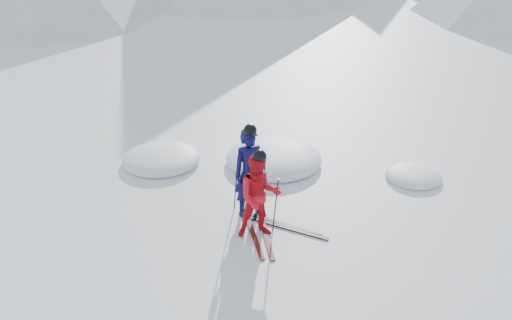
{
  "coord_description": "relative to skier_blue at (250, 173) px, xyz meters",
  "views": [
    {
      "loc": [
        -1.56,
        -9.1,
        5.96
      ],
      "look_at": [
        -2.09,
        0.5,
        1.1
      ],
      "focal_mm": 38.0,
      "sensor_mm": 36.0,
      "label": 1
    }
  ],
  "objects": [
    {
      "name": "ski_loose_a",
      "position": [
        0.64,
        -0.36,
        -0.92
      ],
      "size": [
        1.57,
        0.81,
        0.03
      ],
      "primitive_type": "cube",
      "rotation": [
        0.0,
        0.0,
        1.13
      ],
      "color": "black",
      "rests_on": "ground"
    },
    {
      "name": "skier_red",
      "position": [
        0.21,
        -0.74,
        -0.09
      ],
      "size": [
        0.95,
        0.81,
        1.69
      ],
      "primitive_type": "imported",
      "rotation": [
        0.0,
        0.0,
        0.23
      ],
      "color": "red",
      "rests_on": "ground"
    },
    {
      "name": "pole_red_left",
      "position": [
        -0.09,
        -0.49,
        -0.37
      ],
      "size": [
        0.11,
        0.09,
        1.12
      ],
      "primitive_type": "cylinder",
      "rotation": [
        0.06,
        0.08,
        0.0
      ],
      "color": "black",
      "rests_on": "ground"
    },
    {
      "name": "ski_worn_left",
      "position": [
        0.09,
        -0.74,
        -0.92
      ],
      "size": [
        0.53,
        1.66,
        0.03
      ],
      "primitive_type": "cube",
      "rotation": [
        0.0,
        0.0,
        0.26
      ],
      "color": "black",
      "rests_on": "ground"
    },
    {
      "name": "ski_worn_right",
      "position": [
        0.33,
        -0.74,
        -0.92
      ],
      "size": [
        0.42,
        1.69,
        0.03
      ],
      "primitive_type": "cube",
      "rotation": [
        0.0,
        0.0,
        0.19
      ],
      "color": "black",
      "rests_on": "ground"
    },
    {
      "name": "snow_lumps",
      "position": [
        -0.13,
        2.22,
        -0.93
      ],
      "size": [
        7.51,
        2.41,
        0.51
      ],
      "color": "white",
      "rests_on": "ground"
    },
    {
      "name": "ground",
      "position": [
        2.19,
        -0.25,
        -0.93
      ],
      "size": [
        160.0,
        160.0,
        0.0
      ],
      "primitive_type": "plane",
      "color": "white",
      "rests_on": "ground"
    },
    {
      "name": "pole_blue_right",
      "position": [
        0.25,
        0.25,
        -0.31
      ],
      "size": [
        0.12,
        0.07,
        1.24
      ],
      "primitive_type": "cylinder",
      "rotation": [
        -0.04,
        0.08,
        0.0
      ],
      "color": "black",
      "rests_on": "ground"
    },
    {
      "name": "pole_red_right",
      "position": [
        0.51,
        -0.59,
        -0.37
      ],
      "size": [
        0.11,
        0.08,
        1.12
      ],
      "primitive_type": "cylinder",
      "rotation": [
        -0.05,
        0.08,
        0.0
      ],
      "color": "black",
      "rests_on": "ground"
    },
    {
      "name": "pole_blue_left",
      "position": [
        -0.3,
        0.15,
        -0.31
      ],
      "size": [
        0.12,
        0.09,
        1.24
      ],
      "primitive_type": "cylinder",
      "rotation": [
        0.05,
        0.08,
        0.0
      ],
      "color": "black",
      "rests_on": "ground"
    },
    {
      "name": "skier_blue",
      "position": [
        0.0,
        0.0,
        0.0
      ],
      "size": [
        0.8,
        0.68,
        1.86
      ],
      "primitive_type": "imported",
      "rotation": [
        0.0,
        0.0,
        0.42
      ],
      "color": "#0B0B43",
      "rests_on": "ground"
    },
    {
      "name": "ski_loose_b",
      "position": [
        0.74,
        -0.51,
        -0.92
      ],
      "size": [
        1.6,
        0.76,
        0.03
      ],
      "primitive_type": "cube",
      "rotation": [
        0.0,
        0.0,
        1.16
      ],
      "color": "black",
      "rests_on": "ground"
    }
  ]
}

